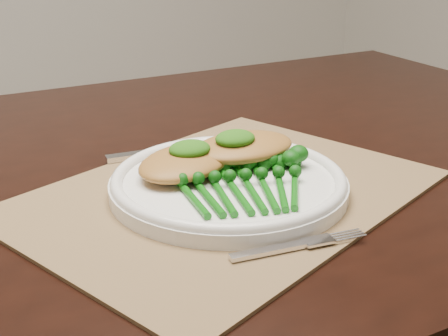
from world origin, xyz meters
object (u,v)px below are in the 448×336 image
broccolini_bundle (242,188)px  dinner_plate (229,182)px  placemat (226,193)px  chicken_fillet_left (185,162)px

broccolini_bundle → dinner_plate: bearing=101.9°
dinner_plate → placemat: bearing=131.4°
placemat → dinner_plate: bearing=-67.1°
chicken_fillet_left → placemat: bearing=-79.2°
placemat → dinner_plate: dinner_plate is taller
chicken_fillet_left → broccolini_bundle: size_ratio=0.67×
dinner_plate → chicken_fillet_left: 0.06m
dinner_plate → chicken_fillet_left: bearing=127.2°
chicken_fillet_left → broccolini_bundle: 0.09m
placemat → chicken_fillet_left: (-0.03, 0.04, 0.03)m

